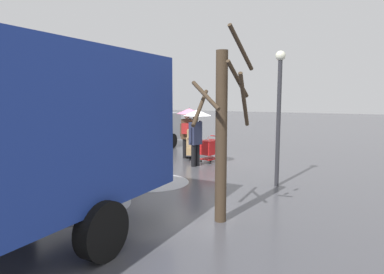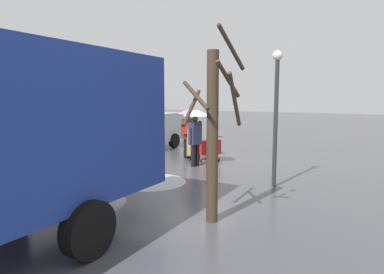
{
  "view_description": "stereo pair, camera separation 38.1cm",
  "coord_description": "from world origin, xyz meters",
  "px_view_note": "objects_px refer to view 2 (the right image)",
  "views": [
    {
      "loc": [
        -5.99,
        11.56,
        2.58
      ],
      "look_at": [
        0.06,
        0.57,
        1.05
      ],
      "focal_mm": 30.72,
      "sensor_mm": 36.0,
      "label": 1
    },
    {
      "loc": [
        -6.32,
        11.37,
        2.58
      ],
      "look_at": [
        0.06,
        0.57,
        1.05
      ],
      "focal_mm": 30.72,
      "sensor_mm": 36.0,
      "label": 2
    }
  ],
  "objects_px": {
    "pedestrian_pink_side": "(196,124)",
    "pedestrian_black_side": "(189,121)",
    "cargo_van_parked_right": "(136,127)",
    "street_lamp": "(276,104)",
    "shopping_cart_vendor": "(210,148)",
    "hand_dolly_boxes": "(193,143)",
    "bare_tree_near": "(213,131)"
  },
  "relations": [
    {
      "from": "shopping_cart_vendor",
      "to": "street_lamp",
      "type": "distance_m",
      "value": 4.38
    },
    {
      "from": "bare_tree_near",
      "to": "pedestrian_pink_side",
      "type": "bearing_deg",
      "value": -56.67
    },
    {
      "from": "cargo_van_parked_right",
      "to": "hand_dolly_boxes",
      "type": "height_order",
      "value": "cargo_van_parked_right"
    },
    {
      "from": "shopping_cart_vendor",
      "to": "bare_tree_near",
      "type": "xyz_separation_m",
      "value": [
        -2.95,
        5.59,
        1.33
      ]
    },
    {
      "from": "bare_tree_near",
      "to": "pedestrian_black_side",
      "type": "bearing_deg",
      "value": -55.0
    },
    {
      "from": "pedestrian_black_side",
      "to": "shopping_cart_vendor",
      "type": "bearing_deg",
      "value": 166.77
    },
    {
      "from": "street_lamp",
      "to": "hand_dolly_boxes",
      "type": "bearing_deg",
      "value": -29.84
    },
    {
      "from": "street_lamp",
      "to": "cargo_van_parked_right",
      "type": "bearing_deg",
      "value": -20.67
    },
    {
      "from": "pedestrian_black_side",
      "to": "bare_tree_near",
      "type": "height_order",
      "value": "bare_tree_near"
    },
    {
      "from": "pedestrian_pink_side",
      "to": "pedestrian_black_side",
      "type": "xyz_separation_m",
      "value": [
        1.03,
        -1.19,
        -0.01
      ]
    },
    {
      "from": "bare_tree_near",
      "to": "hand_dolly_boxes",
      "type": "bearing_deg",
      "value": -56.15
    },
    {
      "from": "pedestrian_black_side",
      "to": "cargo_van_parked_right",
      "type": "bearing_deg",
      "value": -5.09
    },
    {
      "from": "cargo_van_parked_right",
      "to": "pedestrian_pink_side",
      "type": "height_order",
      "value": "cargo_van_parked_right"
    },
    {
      "from": "cargo_van_parked_right",
      "to": "pedestrian_black_side",
      "type": "bearing_deg",
      "value": 174.91
    },
    {
      "from": "shopping_cart_vendor",
      "to": "hand_dolly_boxes",
      "type": "xyz_separation_m",
      "value": [
        0.83,
        -0.05,
        0.15
      ]
    },
    {
      "from": "pedestrian_pink_side",
      "to": "street_lamp",
      "type": "distance_m",
      "value": 3.73
    },
    {
      "from": "pedestrian_black_side",
      "to": "bare_tree_near",
      "type": "bearing_deg",
      "value": 125.0
    },
    {
      "from": "hand_dolly_boxes",
      "to": "pedestrian_black_side",
      "type": "xyz_separation_m",
      "value": [
        0.32,
        -0.22,
        0.85
      ]
    },
    {
      "from": "pedestrian_pink_side",
      "to": "pedestrian_black_side",
      "type": "bearing_deg",
      "value": -49.1
    },
    {
      "from": "cargo_van_parked_right",
      "to": "street_lamp",
      "type": "xyz_separation_m",
      "value": [
        -7.55,
        2.85,
        1.19
      ]
    },
    {
      "from": "shopping_cart_vendor",
      "to": "pedestrian_black_side",
      "type": "xyz_separation_m",
      "value": [
        1.15,
        -0.27,
        1.0
      ]
    },
    {
      "from": "cargo_van_parked_right",
      "to": "pedestrian_black_side",
      "type": "distance_m",
      "value": 3.17
    },
    {
      "from": "hand_dolly_boxes",
      "to": "street_lamp",
      "type": "relative_size",
      "value": 0.34
    },
    {
      "from": "bare_tree_near",
      "to": "street_lamp",
      "type": "relative_size",
      "value": 1.01
    },
    {
      "from": "shopping_cart_vendor",
      "to": "hand_dolly_boxes",
      "type": "bearing_deg",
      "value": -3.3
    },
    {
      "from": "pedestrian_pink_side",
      "to": "pedestrian_black_side",
      "type": "height_order",
      "value": "same"
    },
    {
      "from": "cargo_van_parked_right",
      "to": "shopping_cart_vendor",
      "type": "height_order",
      "value": "cargo_van_parked_right"
    },
    {
      "from": "shopping_cart_vendor",
      "to": "street_lamp",
      "type": "bearing_deg",
      "value": 144.85
    },
    {
      "from": "pedestrian_pink_side",
      "to": "street_lamp",
      "type": "bearing_deg",
      "value": 157.86
    },
    {
      "from": "hand_dolly_boxes",
      "to": "pedestrian_pink_side",
      "type": "height_order",
      "value": "pedestrian_pink_side"
    },
    {
      "from": "street_lamp",
      "to": "pedestrian_pink_side",
      "type": "bearing_deg",
      "value": -22.14
    },
    {
      "from": "pedestrian_pink_side",
      "to": "pedestrian_black_side",
      "type": "relative_size",
      "value": 1.0
    }
  ]
}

